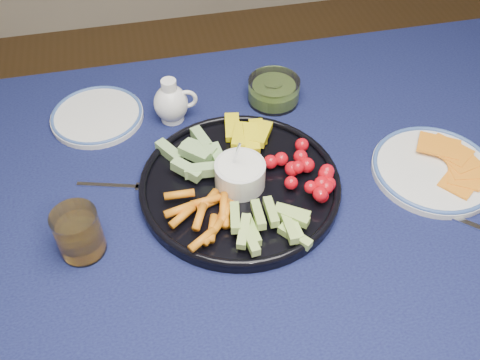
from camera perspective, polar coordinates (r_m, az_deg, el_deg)
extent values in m
cylinder|color=#4A2D18|center=(1.82, 23.77, 3.04)|extent=(0.07, 0.07, 0.70)
cube|color=#4A2D18|center=(1.02, 6.94, -3.81)|extent=(1.60, 1.00, 0.04)
cube|color=#0D0E36|center=(1.00, 7.05, -2.98)|extent=(1.66, 1.06, 0.01)
cube|color=#0D0E36|center=(1.47, 0.28, 8.90)|extent=(1.66, 0.01, 0.30)
cylinder|color=black|center=(1.01, 0.00, -0.72)|extent=(0.38, 0.38, 0.02)
torus|color=black|center=(1.00, 0.00, -0.24)|extent=(0.38, 0.38, 0.01)
cylinder|color=white|center=(0.99, 0.00, 0.58)|extent=(0.09, 0.09, 0.05)
cylinder|color=white|center=(0.97, 0.00, 1.43)|extent=(0.08, 0.08, 0.01)
cylinder|color=white|center=(1.17, -7.20, 6.67)|extent=(0.05, 0.05, 0.01)
ellipsoid|color=white|center=(1.15, -7.37, 8.09)|extent=(0.07, 0.07, 0.08)
cylinder|color=white|center=(1.12, -7.58, 9.80)|extent=(0.03, 0.03, 0.03)
torus|color=white|center=(1.14, -5.70, 8.58)|extent=(0.05, 0.01, 0.05)
torus|color=#3959A2|center=(1.13, -7.51, 9.21)|extent=(0.04, 0.04, 0.00)
cylinder|color=white|center=(1.20, 3.62, 9.50)|extent=(0.11, 0.11, 0.05)
cylinder|color=#567722|center=(1.21, 3.60, 9.14)|extent=(0.10, 0.10, 0.03)
cylinder|color=white|center=(1.11, 19.93, 0.98)|extent=(0.24, 0.24, 0.01)
torus|color=#3959A2|center=(1.11, 20.03, 1.25)|extent=(0.24, 0.24, 0.01)
cylinder|color=white|center=(0.94, -16.83, -5.44)|extent=(0.08, 0.08, 0.09)
cylinder|color=gold|center=(0.95, -16.56, -6.19)|extent=(0.07, 0.07, 0.05)
cube|color=silver|center=(1.06, -13.90, -0.57)|extent=(0.12, 0.04, 0.00)
cube|color=silver|center=(1.04, -10.25, -0.76)|extent=(0.03, 0.03, 0.00)
cube|color=silver|center=(1.05, 21.01, -3.44)|extent=(0.12, 0.11, 0.00)
cylinder|color=white|center=(1.20, -14.97, 6.56)|extent=(0.20, 0.20, 0.01)
torus|color=#3959A2|center=(1.20, -15.04, 6.81)|extent=(0.19, 0.19, 0.01)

